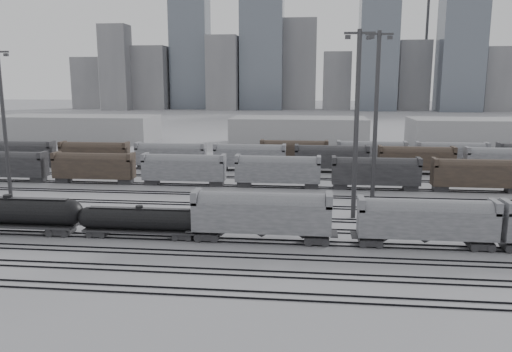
# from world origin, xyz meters

# --- Properties ---
(ground) EXTENTS (900.00, 900.00, 0.00)m
(ground) POSITION_xyz_m (0.00, 0.00, 0.00)
(ground) COLOR #A7A6AB
(ground) RESTS_ON ground
(tracks) EXTENTS (220.00, 71.50, 0.16)m
(tracks) POSITION_xyz_m (0.00, 17.50, 0.08)
(tracks) COLOR black
(tracks) RESTS_ON ground
(tank_car_a) EXTENTS (18.90, 3.15, 4.67)m
(tank_car_a) POSITION_xyz_m (-23.03, 1.00, 2.70)
(tank_car_a) COLOR black
(tank_car_a) RESTS_ON ground
(tank_car_b) EXTENTS (15.34, 2.56, 3.79)m
(tank_car_b) POSITION_xyz_m (-6.44, 1.00, 2.19)
(tank_car_b) COLOR black
(tank_car_b) RESTS_ON ground
(hopper_car_a) EXTENTS (16.16, 3.21, 5.78)m
(hopper_car_a) POSITION_xyz_m (8.24, 1.00, 3.57)
(hopper_car_a) COLOR black
(hopper_car_a) RESTS_ON ground
(hopper_car_b) EXTENTS (15.22, 3.02, 5.44)m
(hopper_car_b) POSITION_xyz_m (26.80, 1.00, 3.36)
(hopper_car_b) COLOR black
(hopper_car_b) RESTS_ON ground
(light_mast_b) EXTENTS (3.78, 0.60, 23.59)m
(light_mast_b) POSITION_xyz_m (-35.67, 20.97, 12.52)
(light_mast_b) COLOR #353538
(light_mast_b) RESTS_ON ground
(light_mast_c) EXTENTS (4.03, 0.64, 25.17)m
(light_mast_c) POSITION_xyz_m (19.75, 12.95, 13.35)
(light_mast_c) COLOR #353538
(light_mast_c) RESTS_ON ground
(light_mast_d) EXTENTS (4.17, 0.67, 26.04)m
(light_mast_d) POSITION_xyz_m (23.65, 24.27, 13.81)
(light_mast_d) COLOR #353538
(light_mast_d) RESTS_ON ground
(bg_string_near) EXTENTS (151.00, 3.00, 5.60)m
(bg_string_near) POSITION_xyz_m (8.00, 32.00, 2.80)
(bg_string_near) COLOR gray
(bg_string_near) RESTS_ON ground
(bg_string_mid) EXTENTS (151.00, 3.00, 5.60)m
(bg_string_mid) POSITION_xyz_m (18.00, 48.00, 2.80)
(bg_string_mid) COLOR black
(bg_string_mid) RESTS_ON ground
(bg_string_far) EXTENTS (66.00, 3.00, 5.60)m
(bg_string_far) POSITION_xyz_m (35.50, 56.00, 2.80)
(bg_string_far) COLOR #48392D
(bg_string_far) RESTS_ON ground
(warehouse_left) EXTENTS (50.00, 18.00, 8.00)m
(warehouse_left) POSITION_xyz_m (-60.00, 95.00, 4.00)
(warehouse_left) COLOR gray
(warehouse_left) RESTS_ON ground
(warehouse_mid) EXTENTS (40.00, 18.00, 8.00)m
(warehouse_mid) POSITION_xyz_m (10.00, 95.00, 4.00)
(warehouse_mid) COLOR gray
(warehouse_mid) RESTS_ON ground
(warehouse_right) EXTENTS (35.00, 18.00, 8.00)m
(warehouse_right) POSITION_xyz_m (60.00, 95.00, 4.00)
(warehouse_right) COLOR gray
(warehouse_right) RESTS_ON ground
(skyline) EXTENTS (316.00, 22.40, 95.00)m
(skyline) POSITION_xyz_m (10.84, 280.00, 34.73)
(skyline) COLOR gray
(skyline) RESTS_ON ground
(crane_left) EXTENTS (42.00, 1.80, 100.00)m
(crane_left) POSITION_xyz_m (-28.74, 305.00, 57.39)
(crane_left) COLOR #353538
(crane_left) RESTS_ON ground
(crane_right) EXTENTS (42.00, 1.80, 100.00)m
(crane_right) POSITION_xyz_m (91.26, 305.00, 57.39)
(crane_right) COLOR #353538
(crane_right) RESTS_ON ground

